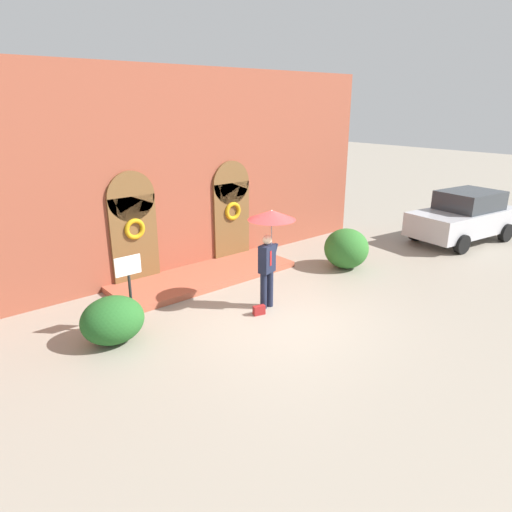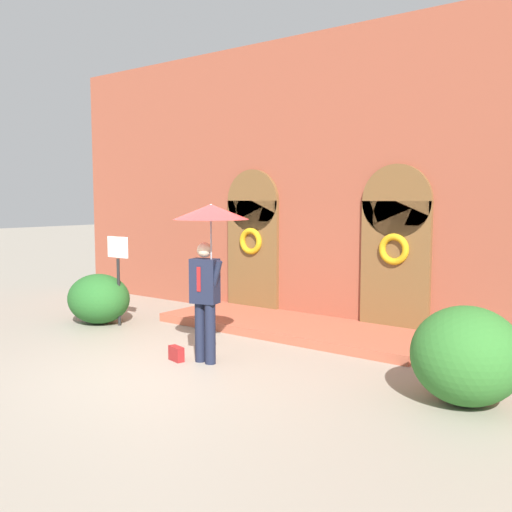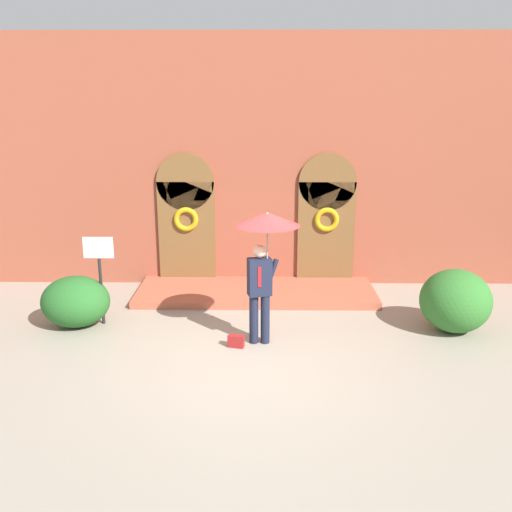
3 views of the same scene
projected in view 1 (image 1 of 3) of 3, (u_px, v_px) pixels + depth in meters
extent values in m
plane|color=gray|center=(279.00, 316.00, 10.52)|extent=(80.00, 80.00, 0.00)
cube|color=brown|center=(179.00, 173.00, 12.67)|extent=(14.00, 0.50, 5.60)
cube|color=brown|center=(135.00, 241.00, 12.00)|extent=(1.30, 0.08, 2.40)
cylinder|color=brown|center=(131.00, 196.00, 11.62)|extent=(1.30, 0.08, 1.30)
cube|color=brown|center=(232.00, 222.00, 13.95)|extent=(1.30, 0.08, 2.40)
cylinder|color=brown|center=(231.00, 183.00, 13.57)|extent=(1.30, 0.08, 1.30)
torus|color=#C69314|center=(135.00, 229.00, 11.84)|extent=(0.56, 0.12, 0.56)
torus|color=#C69314|center=(233.00, 211.00, 13.79)|extent=(0.56, 0.12, 0.56)
cube|color=#AA523A|center=(205.00, 276.00, 12.71)|extent=(5.20, 1.80, 0.16)
cylinder|color=#191E33|center=(264.00, 291.00, 10.77)|extent=(0.16, 0.16, 0.90)
cylinder|color=#191E33|center=(270.00, 289.00, 10.89)|extent=(0.16, 0.16, 0.90)
cube|color=#191E33|center=(267.00, 259.00, 10.58)|extent=(0.45, 0.33, 0.66)
cube|color=#A51919|center=(271.00, 258.00, 10.47)|extent=(0.06, 0.02, 0.36)
sphere|color=beige|center=(267.00, 240.00, 10.43)|extent=(0.22, 0.22, 0.22)
cylinder|color=#191E33|center=(274.00, 253.00, 10.68)|extent=(0.22, 0.09, 0.46)
cylinder|color=gray|center=(271.00, 240.00, 10.53)|extent=(0.02, 0.02, 0.98)
cone|color=red|center=(272.00, 215.00, 10.34)|extent=(1.10, 1.10, 0.22)
cone|color=white|center=(272.00, 214.00, 10.33)|extent=(0.60, 0.60, 0.20)
cube|color=maroon|center=(259.00, 310.00, 10.55)|extent=(0.30, 0.18, 0.22)
cylinder|color=black|center=(132.00, 305.00, 9.55)|extent=(0.06, 0.06, 1.30)
cube|color=white|center=(128.00, 266.00, 9.28)|extent=(0.56, 0.03, 0.40)
ellipsoid|color=#235B23|center=(113.00, 320.00, 9.24)|extent=(1.29, 1.12, 0.97)
ellipsoid|color=#2D6B28|center=(346.00, 248.00, 13.42)|extent=(1.30, 1.29, 1.18)
cube|color=#B2B2B7|center=(462.00, 221.00, 15.99)|extent=(4.29, 2.29, 0.80)
cube|color=#2D3338|center=(470.00, 200.00, 15.89)|extent=(2.23, 1.83, 0.64)
cylinder|color=black|center=(462.00, 244.00, 14.75)|extent=(0.66, 0.30, 0.64)
cylinder|color=black|center=(416.00, 232.00, 16.18)|extent=(0.66, 0.30, 0.64)
cylinder|color=black|center=(506.00, 233.00, 16.06)|extent=(0.66, 0.30, 0.64)
cylinder|color=black|center=(460.00, 222.00, 17.49)|extent=(0.66, 0.30, 0.64)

